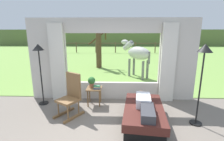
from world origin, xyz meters
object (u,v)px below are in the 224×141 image
(book_stack, at_px, (97,87))
(floor_lamp_left, at_px, (39,56))
(rocking_chair, at_px, (71,95))
(pasture_tree, at_px, (99,45))
(floor_lamp_right, at_px, (204,61))
(potted_plant, at_px, (92,81))
(recliner_sofa, at_px, (143,115))
(horse, at_px, (137,53))
(reclining_person, at_px, (144,104))
(side_table, at_px, (94,91))

(book_stack, height_order, floor_lamp_left, floor_lamp_left)
(rocking_chair, height_order, pasture_tree, pasture_tree)
(floor_lamp_right, relative_size, pasture_tree, 0.64)
(rocking_chair, distance_m, floor_lamp_right, 3.25)
(book_stack, bearing_deg, pasture_tree, 95.38)
(potted_plant, height_order, floor_lamp_right, floor_lamp_right)
(recliner_sofa, height_order, book_stack, book_stack)
(pasture_tree, bearing_deg, floor_lamp_right, -64.41)
(potted_plant, xyz_separation_m, horse, (1.70, 3.02, 0.45))
(reclining_person, bearing_deg, rocking_chair, 174.00)
(recliner_sofa, distance_m, book_stack, 1.59)
(reclining_person, height_order, side_table, reclining_person)
(book_stack, relative_size, pasture_tree, 0.07)
(reclining_person, bearing_deg, floor_lamp_left, 166.49)
(rocking_chair, relative_size, side_table, 2.15)
(side_table, height_order, pasture_tree, pasture_tree)
(potted_plant, distance_m, floor_lamp_left, 1.66)
(pasture_tree, bearing_deg, horse, -46.17)
(horse, height_order, pasture_tree, pasture_tree)
(reclining_person, distance_m, horse, 4.21)
(rocking_chair, distance_m, horse, 4.34)
(book_stack, relative_size, horse, 0.12)
(horse, bearing_deg, pasture_tree, 91.97)
(book_stack, distance_m, pasture_tree, 5.33)
(recliner_sofa, xyz_separation_m, horse, (0.31, 4.10, 0.94))
(side_table, height_order, potted_plant, potted_plant)
(horse, bearing_deg, reclining_person, -136.09)
(recliner_sofa, xyz_separation_m, pasture_tree, (-1.71, 6.20, 1.16))
(reclining_person, bearing_deg, pasture_tree, 112.24)
(recliner_sofa, distance_m, side_table, 1.67)
(reclining_person, relative_size, rocking_chair, 1.28)
(potted_plant, xyz_separation_m, floor_lamp_left, (-1.48, -0.06, 0.76))
(floor_lamp_left, distance_m, pasture_tree, 5.31)
(floor_lamp_right, relative_size, horse, 1.09)
(book_stack, bearing_deg, reclining_person, -39.51)
(recliner_sofa, xyz_separation_m, floor_lamp_left, (-2.87, 1.02, 1.24))
(floor_lamp_right, xyz_separation_m, horse, (-0.94, 4.09, -0.38))
(recliner_sofa, bearing_deg, floor_lamp_right, 7.34)
(recliner_sofa, height_order, pasture_tree, pasture_tree)
(pasture_tree, bearing_deg, potted_plant, -86.40)
(side_table, relative_size, potted_plant, 1.63)
(floor_lamp_left, bearing_deg, floor_lamp_right, -13.76)
(rocking_chair, height_order, side_table, rocking_chair)
(rocking_chair, bearing_deg, side_table, 84.45)
(reclining_person, relative_size, pasture_tree, 0.49)
(side_table, height_order, book_stack, book_stack)
(floor_lamp_right, height_order, pasture_tree, pasture_tree)
(reclining_person, xyz_separation_m, rocking_chair, (-1.83, 0.42, 0.02))
(reclining_person, distance_m, floor_lamp_right, 1.61)
(rocking_chair, relative_size, floor_lamp_left, 0.62)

